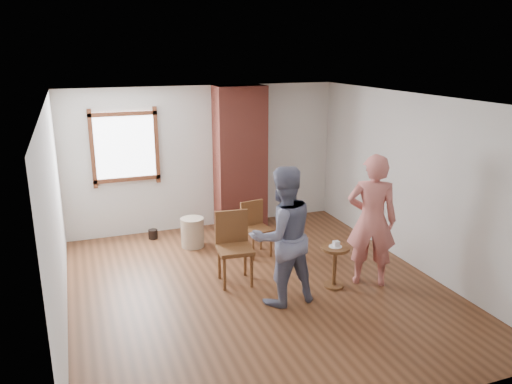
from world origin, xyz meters
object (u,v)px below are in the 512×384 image
stoneware_crock (192,232)px  dining_chair_left (234,243)px  person_pink (372,220)px  side_table (335,260)px  man (282,236)px  dining_chair_right (255,225)px

stoneware_crock → dining_chair_left: 1.52m
person_pink → side_table: bearing=23.5°
stoneware_crock → man: size_ratio=0.27×
dining_chair_left → side_table: 1.43m
dining_chair_left → dining_chair_right: dining_chair_left is taller
dining_chair_left → side_table: bearing=-23.1°
dining_chair_left → person_pink: 1.95m
stoneware_crock → person_pink: size_ratio=0.26×
dining_chair_right → person_pink: size_ratio=0.46×
dining_chair_left → person_pink: person_pink is taller
dining_chair_right → stoneware_crock: bearing=134.6°
dining_chair_right → person_pink: person_pink is taller
stoneware_crock → man: (0.65, -2.27, 0.67)m
dining_chair_right → dining_chair_left: bearing=-136.6°
stoneware_crock → dining_chair_right: dining_chair_right is taller
stoneware_crock → side_table: (1.51, -2.15, 0.15)m
dining_chair_left → side_table: dining_chair_left is taller
side_table → person_pink: (0.52, -0.06, 0.53)m
stoneware_crock → dining_chair_left: size_ratio=0.49×
dining_chair_left → person_pink: size_ratio=0.54×
dining_chair_right → man: size_ratio=0.47×
dining_chair_right → side_table: size_ratio=1.44×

